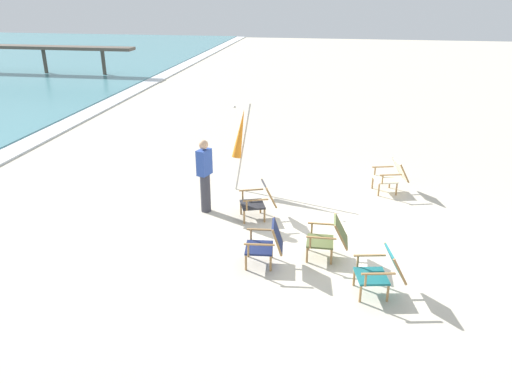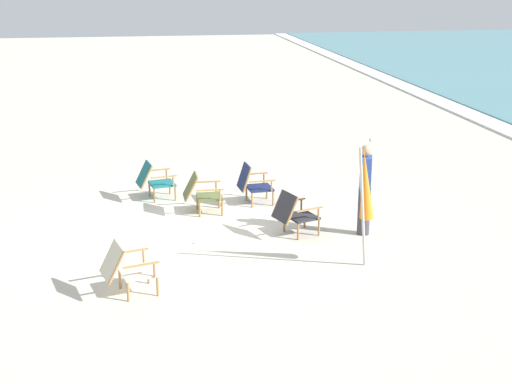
% 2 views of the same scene
% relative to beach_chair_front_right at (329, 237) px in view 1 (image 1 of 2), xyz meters
% --- Properties ---
extents(ground_plane, '(80.00, 80.00, 0.00)m').
position_rel_beach_chair_front_right_xyz_m(ground_plane, '(0.74, -0.15, -0.42)').
color(ground_plane, beige).
extents(beach_chair_front_right, '(0.60, 0.75, 0.79)m').
position_rel_beach_chair_front_right_xyz_m(beach_chair_front_right, '(0.00, 0.00, 0.00)').
color(beach_chair_front_right, '#515B33').
rests_on(beach_chair_front_right, ground).
extents(beach_chair_back_left, '(0.70, 0.84, 0.79)m').
position_rel_beach_chair_front_right_xyz_m(beach_chair_back_left, '(-1.02, -0.86, -0.00)').
color(beach_chair_back_left, '#196066').
rests_on(beach_chair_back_left, ground).
extents(beach_chair_back_right, '(0.75, 0.87, 0.79)m').
position_rel_beach_chair_front_right_xyz_m(beach_chair_back_right, '(3.44, -1.39, -0.00)').
color(beach_chair_back_right, beige).
rests_on(beach_chair_back_right, ground).
extents(beach_chair_front_left, '(0.78, 0.88, 0.80)m').
position_rel_beach_chair_front_right_xyz_m(beach_chair_front_left, '(1.48, 1.50, 0.00)').
color(beach_chair_front_left, '#28282D').
rests_on(beach_chair_front_left, ground).
extents(beach_chair_mid_center, '(0.64, 0.71, 0.82)m').
position_rel_beach_chair_front_right_xyz_m(beach_chair_mid_center, '(-0.41, 1.07, 0.01)').
color(beach_chair_mid_center, '#19234C').
rests_on(beach_chair_mid_center, ground).
extents(umbrella_furled_orange, '(0.56, 0.46, 2.07)m').
position_rel_beach_chair_front_right_xyz_m(umbrella_furled_orange, '(3.11, 2.23, 0.93)').
color(umbrella_furled_orange, '#B7B2A8').
rests_on(umbrella_furled_orange, ground).
extents(person_near_chairs, '(0.39, 0.30, 1.63)m').
position_rel_beach_chair_front_right_xyz_m(person_near_chairs, '(1.62, 2.73, 0.41)').
color(person_near_chairs, '#383842').
rests_on(person_near_chairs, ground).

